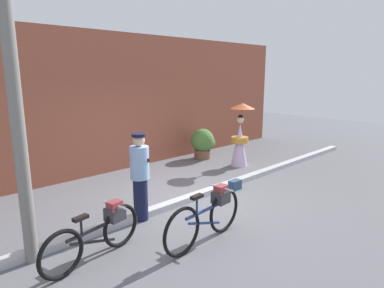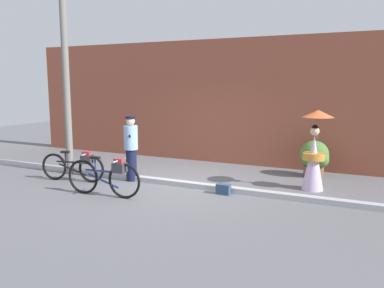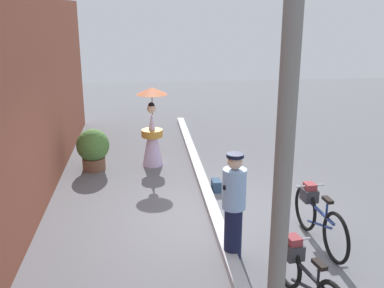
{
  "view_description": "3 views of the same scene",
  "coord_description": "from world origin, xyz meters",
  "px_view_note": "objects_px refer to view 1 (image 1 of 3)",
  "views": [
    {
      "loc": [
        -4.53,
        -4.81,
        2.63
      ],
      "look_at": [
        0.35,
        0.3,
        1.13
      ],
      "focal_mm": 31.1,
      "sensor_mm": 36.0,
      "label": 1
    },
    {
      "loc": [
        4.2,
        -8.05,
        2.39
      ],
      "look_at": [
        0.18,
        0.39,
        0.96
      ],
      "focal_mm": 36.91,
      "sensor_mm": 36.0,
      "label": 2
    },
    {
      "loc": [
        -7.1,
        1.2,
        3.56
      ],
      "look_at": [
        0.28,
        0.37,
        1.29
      ],
      "focal_mm": 42.38,
      "sensor_mm": 36.0,
      "label": 3
    }
  ],
  "objects_px": {
    "backpack_on_pavement": "(235,185)",
    "person_with_parasol": "(240,136)",
    "potted_plant_by_door": "(203,143)",
    "utility_pole": "(14,92)",
    "person_officer": "(140,175)",
    "bicycle_near_officer": "(98,232)",
    "bicycle_far_side": "(208,215)"
  },
  "relations": [
    {
      "from": "backpack_on_pavement",
      "to": "person_with_parasol",
      "type": "bearing_deg",
      "value": 35.69
    },
    {
      "from": "potted_plant_by_door",
      "to": "backpack_on_pavement",
      "type": "distance_m",
      "value": 3.0
    },
    {
      "from": "potted_plant_by_door",
      "to": "utility_pole",
      "type": "xyz_separation_m",
      "value": [
        -5.98,
        -2.42,
        1.9
      ]
    },
    {
      "from": "person_officer",
      "to": "potted_plant_by_door",
      "type": "height_order",
      "value": "person_officer"
    },
    {
      "from": "potted_plant_by_door",
      "to": "utility_pole",
      "type": "distance_m",
      "value": 6.72
    },
    {
      "from": "person_with_parasol",
      "to": "backpack_on_pavement",
      "type": "bearing_deg",
      "value": -144.31
    },
    {
      "from": "potted_plant_by_door",
      "to": "utility_pole",
      "type": "relative_size",
      "value": 0.2
    },
    {
      "from": "potted_plant_by_door",
      "to": "backpack_on_pavement",
      "type": "relative_size",
      "value": 3.14
    },
    {
      "from": "person_with_parasol",
      "to": "potted_plant_by_door",
      "type": "xyz_separation_m",
      "value": [
        -0.16,
        1.32,
        -0.36
      ]
    },
    {
      "from": "person_with_parasol",
      "to": "person_officer",
      "type": "bearing_deg",
      "value": -166.0
    },
    {
      "from": "person_officer",
      "to": "utility_pole",
      "type": "relative_size",
      "value": 0.33
    },
    {
      "from": "bicycle_near_officer",
      "to": "person_officer",
      "type": "relative_size",
      "value": 1.05
    },
    {
      "from": "person_with_parasol",
      "to": "potted_plant_by_door",
      "type": "bearing_deg",
      "value": 96.96
    },
    {
      "from": "bicycle_near_officer",
      "to": "bicycle_far_side",
      "type": "height_order",
      "value": "bicycle_far_side"
    },
    {
      "from": "bicycle_near_officer",
      "to": "person_with_parasol",
      "type": "xyz_separation_m",
      "value": [
        5.4,
        1.7,
        0.46
      ]
    },
    {
      "from": "person_officer",
      "to": "person_with_parasol",
      "type": "xyz_separation_m",
      "value": [
        4.21,
        1.05,
        0.01
      ]
    },
    {
      "from": "person_officer",
      "to": "utility_pole",
      "type": "distance_m",
      "value": 2.48
    },
    {
      "from": "bicycle_near_officer",
      "to": "potted_plant_by_door",
      "type": "distance_m",
      "value": 6.05
    },
    {
      "from": "bicycle_far_side",
      "to": "potted_plant_by_door",
      "type": "height_order",
      "value": "potted_plant_by_door"
    },
    {
      "from": "bicycle_far_side",
      "to": "person_with_parasol",
      "type": "relative_size",
      "value": 0.98
    },
    {
      "from": "bicycle_far_side",
      "to": "utility_pole",
      "type": "distance_m",
      "value": 3.26
    },
    {
      "from": "bicycle_far_side",
      "to": "bicycle_near_officer",
      "type": "bearing_deg",
      "value": 153.76
    },
    {
      "from": "person_officer",
      "to": "utility_pole",
      "type": "bearing_deg",
      "value": -178.46
    },
    {
      "from": "bicycle_far_side",
      "to": "utility_pole",
      "type": "height_order",
      "value": "utility_pole"
    },
    {
      "from": "bicycle_near_officer",
      "to": "utility_pole",
      "type": "height_order",
      "value": "utility_pole"
    },
    {
      "from": "bicycle_near_officer",
      "to": "bicycle_far_side",
      "type": "bearing_deg",
      "value": -26.24
    },
    {
      "from": "utility_pole",
      "to": "person_with_parasol",
      "type": "bearing_deg",
      "value": 10.17
    },
    {
      "from": "utility_pole",
      "to": "potted_plant_by_door",
      "type": "bearing_deg",
      "value": 22.07
    },
    {
      "from": "bicycle_far_side",
      "to": "person_officer",
      "type": "height_order",
      "value": "person_officer"
    },
    {
      "from": "person_with_parasol",
      "to": "utility_pole",
      "type": "bearing_deg",
      "value": -169.83
    },
    {
      "from": "bicycle_near_officer",
      "to": "person_officer",
      "type": "distance_m",
      "value": 1.44
    },
    {
      "from": "person_with_parasol",
      "to": "bicycle_near_officer",
      "type": "bearing_deg",
      "value": -162.51
    }
  ]
}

